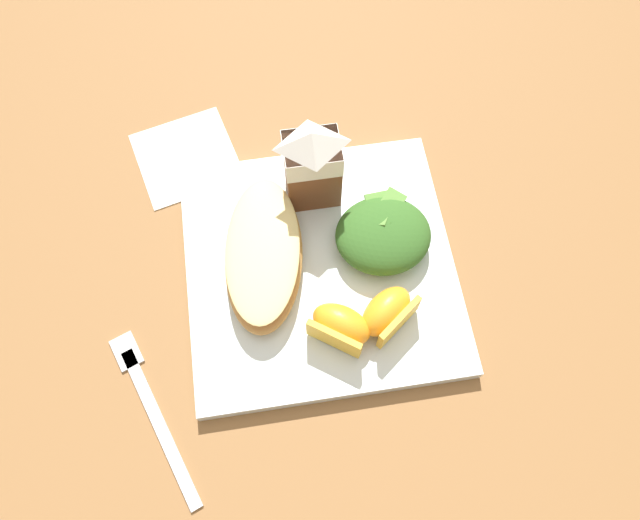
{
  "coord_description": "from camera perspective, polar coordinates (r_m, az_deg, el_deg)",
  "views": [
    {
      "loc": [
        -0.04,
        -0.25,
        0.59
      ],
      "look_at": [
        0.0,
        0.0,
        0.03
      ],
      "focal_mm": 33.62,
      "sensor_mm": 36.0,
      "label": 1
    }
  ],
  "objects": [
    {
      "name": "ground",
      "position": [
        0.64,
        0.0,
        -0.93
      ],
      "size": [
        3.0,
        3.0,
        0.0
      ],
      "primitive_type": "plane",
      "color": "olive"
    },
    {
      "name": "white_plate",
      "position": [
        0.64,
        0.0,
        -0.65
      ],
      "size": [
        0.28,
        0.28,
        0.02
      ],
      "primitive_type": "cube",
      "color": "silver",
      "rests_on": "ground"
    },
    {
      "name": "cheesy_pizza_bread",
      "position": [
        0.62,
        -5.39,
        0.54
      ],
      "size": [
        0.1,
        0.18,
        0.04
      ],
      "color": "tan",
      "rests_on": "white_plate"
    },
    {
      "name": "green_salad_pile",
      "position": [
        0.63,
        6.02,
        2.41
      ],
      "size": [
        0.1,
        0.1,
        0.04
      ],
      "color": "#336023",
      "rests_on": "white_plate"
    },
    {
      "name": "milk_carton",
      "position": [
        0.62,
        -0.74,
        9.26
      ],
      "size": [
        0.06,
        0.04,
        0.11
      ],
      "color": "brown",
      "rests_on": "white_plate"
    },
    {
      "name": "orange_wedge_front",
      "position": [
        0.59,
        1.97,
        -6.3
      ],
      "size": [
        0.07,
        0.06,
        0.04
      ],
      "color": "orange",
      "rests_on": "white_plate"
    },
    {
      "name": "orange_wedge_middle",
      "position": [
        0.59,
        6.46,
        -5.0
      ],
      "size": [
        0.07,
        0.07,
        0.04
      ],
      "color": "orange",
      "rests_on": "white_plate"
    },
    {
      "name": "paper_napkin",
      "position": [
        0.73,
        -12.61,
        9.59
      ],
      "size": [
        0.13,
        0.13,
        0.0
      ],
      "primitive_type": "cube",
      "rotation": [
        0.0,
        0.0,
        0.24
      ],
      "color": "white",
      "rests_on": "ground"
    },
    {
      "name": "metal_fork",
      "position": [
        0.62,
        -15.92,
        -12.94
      ],
      "size": [
        0.08,
        0.18,
        0.01
      ],
      "color": "silver",
      "rests_on": "ground"
    }
  ]
}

